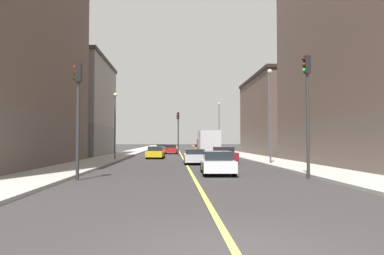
{
  "coord_description": "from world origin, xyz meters",
  "views": [
    {
      "loc": [
        -1.06,
        -6.2,
        1.9
      ],
      "look_at": [
        0.85,
        30.33,
        3.28
      ],
      "focal_mm": 33.42,
      "sensor_mm": 36.0,
      "label": 1
    }
  ],
  "objects": [
    {
      "name": "sidewalk_left",
      "position": [
        7.86,
        49.0,
        0.07
      ],
      "size": [
        3.52,
        168.0,
        0.15
      ],
      "primitive_type": "cube",
      "color": "#9E9B93",
      "rests_on": "ground"
    },
    {
      "name": "car_yellow",
      "position": [
        -2.97,
        32.72,
        0.63
      ],
      "size": [
        1.95,
        4.24,
        1.3
      ],
      "color": "gold",
      "rests_on": "ground"
    },
    {
      "name": "box_truck",
      "position": [
        3.24,
        37.44,
        1.64
      ],
      "size": [
        2.49,
        6.52,
        3.13
      ],
      "color": "maroon",
      "rests_on": "ground"
    },
    {
      "name": "street_lamp_left_near",
      "position": [
        6.7,
        21.99,
        4.68
      ],
      "size": [
        0.36,
        0.36,
        7.53
      ],
      "color": "#4C4C51",
      "rests_on": "ground"
    },
    {
      "name": "sidewalk_right",
      "position": [
        -7.86,
        49.0,
        0.07
      ],
      "size": [
        3.52,
        168.0,
        0.15
      ],
      "primitive_type": "cube",
      "color": "#9E9B93",
      "rests_on": "ground"
    },
    {
      "name": "lane_center_stripe",
      "position": [
        0.0,
        49.0,
        0.01
      ],
      "size": [
        0.16,
        154.0,
        0.01
      ],
      "primitive_type": "cube",
      "color": "#E5D14C",
      "rests_on": "ground"
    },
    {
      "name": "traffic_light_median_far",
      "position": [
        -0.45,
        39.74,
        3.65
      ],
      "size": [
        0.4,
        0.32,
        5.6
      ],
      "color": "#2D2D2D",
      "rests_on": "ground"
    },
    {
      "name": "street_lamp_left_far",
      "position": [
        6.7,
        53.93,
        5.08
      ],
      "size": [
        0.36,
        0.36,
        8.28
      ],
      "color": "#4C4C51",
      "rests_on": "ground"
    },
    {
      "name": "street_lamp_right_near",
      "position": [
        -6.7,
        28.62,
        4.09
      ],
      "size": [
        0.36,
        0.36,
        6.41
      ],
      "color": "#4C4C51",
      "rests_on": "ground"
    },
    {
      "name": "car_red",
      "position": [
        -1.4,
        46.64,
        0.66
      ],
      "size": [
        1.9,
        4.13,
        1.36
      ],
      "color": "red",
      "rests_on": "ground"
    },
    {
      "name": "car_teal",
      "position": [
        -3.18,
        57.59,
        0.64
      ],
      "size": [
        1.82,
        4.43,
        1.3
      ],
      "color": "#196670",
      "rests_on": "ground"
    },
    {
      "name": "ground_plane",
      "position": [
        0.0,
        0.0,
        0.0
      ],
      "size": [
        400.0,
        400.0,
        0.0
      ],
      "primitive_type": "plane",
      "color": "#2D2B2B",
      "rests_on": "ground"
    },
    {
      "name": "car_orange",
      "position": [
        3.45,
        56.45,
        0.63
      ],
      "size": [
        1.86,
        4.41,
        1.29
      ],
      "color": "orange",
      "rests_on": "ground"
    },
    {
      "name": "car_silver",
      "position": [
        0.73,
        23.52,
        0.61
      ],
      "size": [
        1.85,
        4.55,
        1.22
      ],
      "color": "silver",
      "rests_on": "ground"
    },
    {
      "name": "traffic_light_right_near",
      "position": [
        -5.71,
        11.39,
        3.7
      ],
      "size": [
        0.4,
        0.32,
        5.68
      ],
      "color": "#2D2D2D",
      "rests_on": "ground"
    },
    {
      "name": "traffic_light_left_near",
      "position": [
        5.68,
        11.39,
        4.01
      ],
      "size": [
        0.4,
        0.32,
        6.21
      ],
      "color": "#2D2D2D",
      "rests_on": "ground"
    },
    {
      "name": "building_left_mid",
      "position": [
        14.15,
        41.85,
        5.33
      ],
      "size": [
        9.37,
        17.17,
        10.64
      ],
      "color": "brown",
      "rests_on": "ground"
    },
    {
      "name": "building_right_midblock",
      "position": [
        -14.15,
        40.03,
        6.17
      ],
      "size": [
        9.37,
        14.81,
        12.33
      ],
      "color": "slate",
      "rests_on": "ground"
    },
    {
      "name": "car_maroon",
      "position": [
        3.4,
        25.32,
        0.66
      ],
      "size": [
        1.99,
        4.53,
        1.37
      ],
      "color": "maroon",
      "rests_on": "ground"
    },
    {
      "name": "car_white",
      "position": [
        1.45,
        14.1,
        0.64
      ],
      "size": [
        1.92,
        4.03,
        1.31
      ],
      "color": "white",
      "rests_on": "ground"
    },
    {
      "name": "building_left_near",
      "position": [
        14.15,
        19.71,
        10.94
      ],
      "size": [
        9.37,
        20.54,
        21.87
      ],
      "color": "brown",
      "rests_on": "ground"
    }
  ]
}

